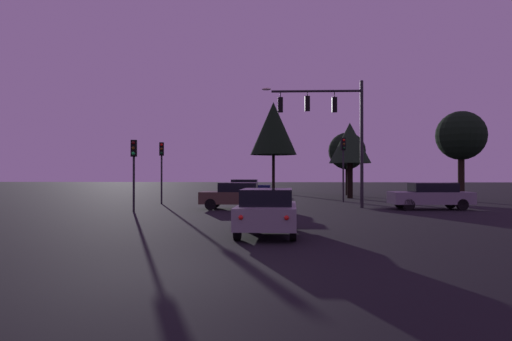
{
  "coord_description": "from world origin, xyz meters",
  "views": [
    {
      "loc": [
        2.0,
        -9.06,
        1.99
      ],
      "look_at": [
        0.42,
        16.55,
        2.22
      ],
      "focal_mm": 31.96,
      "sensor_mm": 36.0,
      "label": 1
    }
  ],
  "objects_px": {
    "traffic_light_corner_right": "(134,160)",
    "car_nearside_lane": "(267,211)",
    "traffic_signal_mast_arm": "(331,119)",
    "traffic_light_corner_left": "(343,157)",
    "traffic_light_median": "(162,160)",
    "tree_behind_sign": "(350,143)",
    "tree_left_far": "(273,128)",
    "tree_center_horizon": "(347,151)",
    "car_far_lane": "(246,187)",
    "car_crossing_right": "(236,195)",
    "tree_right_cluster": "(461,136)",
    "car_crossing_left": "(431,195)"
  },
  "relations": [
    {
      "from": "traffic_light_median",
      "to": "car_nearside_lane",
      "type": "relative_size",
      "value": 1.0
    },
    {
      "from": "traffic_light_median",
      "to": "tree_behind_sign",
      "type": "bearing_deg",
      "value": 30.39
    },
    {
      "from": "car_crossing_right",
      "to": "tree_behind_sign",
      "type": "relative_size",
      "value": 0.64
    },
    {
      "from": "traffic_light_corner_right",
      "to": "car_nearside_lane",
      "type": "relative_size",
      "value": 0.93
    },
    {
      "from": "car_nearside_lane",
      "to": "tree_left_far",
      "type": "height_order",
      "value": "tree_left_far"
    },
    {
      "from": "traffic_signal_mast_arm",
      "to": "traffic_light_median",
      "type": "height_order",
      "value": "traffic_signal_mast_arm"
    },
    {
      "from": "car_crossing_left",
      "to": "tree_behind_sign",
      "type": "height_order",
      "value": "tree_behind_sign"
    },
    {
      "from": "traffic_signal_mast_arm",
      "to": "car_crossing_left",
      "type": "relative_size",
      "value": 1.65
    },
    {
      "from": "traffic_light_corner_right",
      "to": "car_far_lane",
      "type": "relative_size",
      "value": 0.84
    },
    {
      "from": "traffic_light_corner_left",
      "to": "tree_center_horizon",
      "type": "relative_size",
      "value": 0.77
    },
    {
      "from": "tree_center_horizon",
      "to": "car_nearside_lane",
      "type": "bearing_deg",
      "value": -102.73
    },
    {
      "from": "traffic_light_corner_left",
      "to": "car_nearside_lane",
      "type": "relative_size",
      "value": 1.11
    },
    {
      "from": "car_crossing_left",
      "to": "tree_left_far",
      "type": "bearing_deg",
      "value": 112.63
    },
    {
      "from": "car_nearside_lane",
      "to": "tree_center_horizon",
      "type": "xyz_separation_m",
      "value": [
        6.58,
        29.12,
        3.43
      ]
    },
    {
      "from": "car_far_lane",
      "to": "tree_behind_sign",
      "type": "xyz_separation_m",
      "value": [
        9.1,
        -4.22,
        3.79
      ]
    },
    {
      "from": "traffic_light_corner_left",
      "to": "tree_center_horizon",
      "type": "height_order",
      "value": "tree_center_horizon"
    },
    {
      "from": "traffic_signal_mast_arm",
      "to": "car_crossing_left",
      "type": "bearing_deg",
      "value": -9.86
    },
    {
      "from": "car_nearside_lane",
      "to": "tree_center_horizon",
      "type": "bearing_deg",
      "value": 77.27
    },
    {
      "from": "car_crossing_right",
      "to": "car_crossing_left",
      "type": "bearing_deg",
      "value": 2.55
    },
    {
      "from": "car_nearside_lane",
      "to": "car_far_lane",
      "type": "bearing_deg",
      "value": 96.29
    },
    {
      "from": "traffic_signal_mast_arm",
      "to": "tree_left_far",
      "type": "bearing_deg",
      "value": 100.33
    },
    {
      "from": "car_crossing_left",
      "to": "car_nearside_lane",
      "type": "bearing_deg",
      "value": -127.74
    },
    {
      "from": "tree_behind_sign",
      "to": "tree_right_cluster",
      "type": "height_order",
      "value": "tree_right_cluster"
    },
    {
      "from": "car_far_lane",
      "to": "traffic_signal_mast_arm",
      "type": "bearing_deg",
      "value": -67.12
    },
    {
      "from": "car_crossing_left",
      "to": "car_crossing_right",
      "type": "bearing_deg",
      "value": -177.45
    },
    {
      "from": "traffic_light_corner_left",
      "to": "car_nearside_lane",
      "type": "bearing_deg",
      "value": -104.9
    },
    {
      "from": "car_crossing_right",
      "to": "tree_right_cluster",
      "type": "bearing_deg",
      "value": 29.21
    },
    {
      "from": "car_nearside_lane",
      "to": "tree_behind_sign",
      "type": "relative_size",
      "value": 0.66
    },
    {
      "from": "car_nearside_lane",
      "to": "tree_right_cluster",
      "type": "distance_m",
      "value": 24.57
    },
    {
      "from": "tree_left_far",
      "to": "traffic_light_corner_right",
      "type": "bearing_deg",
      "value": -105.26
    },
    {
      "from": "car_nearside_lane",
      "to": "car_far_lane",
      "type": "height_order",
      "value": "same"
    },
    {
      "from": "tree_behind_sign",
      "to": "traffic_signal_mast_arm",
      "type": "bearing_deg",
      "value": -103.65
    },
    {
      "from": "car_crossing_right",
      "to": "traffic_signal_mast_arm",
      "type": "bearing_deg",
      "value": 14.62
    },
    {
      "from": "traffic_light_median",
      "to": "car_crossing_left",
      "type": "height_order",
      "value": "traffic_light_median"
    },
    {
      "from": "traffic_light_corner_right",
      "to": "car_nearside_lane",
      "type": "distance_m",
      "value": 11.86
    },
    {
      "from": "traffic_light_corner_left",
      "to": "tree_left_far",
      "type": "relative_size",
      "value": 0.47
    },
    {
      "from": "traffic_signal_mast_arm",
      "to": "traffic_light_corner_left",
      "type": "xyz_separation_m",
      "value": [
        1.43,
        5.6,
        -2.03
      ]
    },
    {
      "from": "tree_center_horizon",
      "to": "traffic_signal_mast_arm",
      "type": "bearing_deg",
      "value": -100.87
    },
    {
      "from": "car_far_lane",
      "to": "tree_behind_sign",
      "type": "height_order",
      "value": "tree_behind_sign"
    },
    {
      "from": "traffic_light_corner_right",
      "to": "tree_center_horizon",
      "type": "bearing_deg",
      "value": 55.05
    },
    {
      "from": "traffic_light_median",
      "to": "tree_center_horizon",
      "type": "height_order",
      "value": "tree_center_horizon"
    },
    {
      "from": "car_crossing_left",
      "to": "tree_center_horizon",
      "type": "height_order",
      "value": "tree_center_horizon"
    },
    {
      "from": "traffic_light_median",
      "to": "car_crossing_right",
      "type": "distance_m",
      "value": 7.39
    },
    {
      "from": "car_crossing_left",
      "to": "car_crossing_right",
      "type": "distance_m",
      "value": 11.1
    },
    {
      "from": "traffic_light_median",
      "to": "car_nearside_lane",
      "type": "height_order",
      "value": "traffic_light_median"
    },
    {
      "from": "tree_center_horizon",
      "to": "car_crossing_right",
      "type": "bearing_deg",
      "value": -115.82
    },
    {
      "from": "car_crossing_right",
      "to": "tree_left_far",
      "type": "xyz_separation_m",
      "value": [
        1.59,
        23.28,
        6.19
      ]
    },
    {
      "from": "traffic_signal_mast_arm",
      "to": "car_far_lane",
      "type": "relative_size",
      "value": 1.66
    },
    {
      "from": "tree_behind_sign",
      "to": "tree_left_far",
      "type": "xyz_separation_m",
      "value": [
        -6.65,
        10.81,
        2.39
      ]
    },
    {
      "from": "traffic_light_corner_left",
      "to": "car_crossing_left",
      "type": "relative_size",
      "value": 1.0
    }
  ]
}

